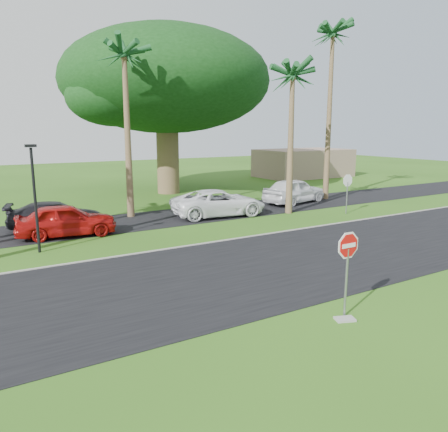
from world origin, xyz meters
name	(u,v)px	position (x,y,z in m)	size (l,w,h in m)	color
ground	(268,287)	(0.00, 0.00, 0.00)	(120.00, 120.00, 0.00)	#2A5415
road	(236,271)	(0.00, 2.00, 0.01)	(120.00, 8.00, 0.02)	black
parking_strip	(140,221)	(0.00, 12.50, 0.01)	(120.00, 5.00, 0.02)	black
curb	(189,246)	(0.00, 6.05, 0.03)	(120.00, 0.12, 0.06)	gray
stop_sign_near	(348,257)	(0.50, -3.00, 1.77)	(1.05, 0.07, 2.62)	gray
stop_sign_far	(347,186)	(12.00, 8.00, 1.77)	(1.05, 0.07, 2.62)	gray
palm_center	(124,59)	(0.00, 14.00, 9.16)	(5.00, 5.00, 10.50)	brown
palm_right_near	(293,79)	(9.00, 10.00, 8.19)	(5.00, 5.00, 9.50)	brown
palm_right_far	(333,38)	(15.00, 13.00, 11.58)	(5.00, 5.00, 13.00)	brown
canopy_tree	(166,81)	(6.00, 22.00, 8.95)	(16.50, 16.50, 13.12)	brown
streetlight_right	(34,192)	(-6.00, 8.50, 2.65)	(0.45, 0.25, 4.64)	black
building_far	(303,163)	(24.00, 26.00, 1.50)	(10.00, 6.00, 3.00)	gray
car_red	(66,220)	(-4.36, 10.85, 0.81)	(1.91, 4.76, 1.62)	#A90F0E
car_dark	(56,216)	(-4.50, 12.94, 0.71)	(1.99, 4.90, 1.42)	black
car_minivan	(219,203)	(4.71, 11.43, 0.80)	(2.67, 5.79, 1.61)	white
car_pickup	(294,191)	(11.71, 12.74, 0.89)	(2.10, 5.22, 1.78)	white
utility_slab	(345,319)	(0.31, -3.21, 0.03)	(0.55, 0.35, 0.06)	gray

